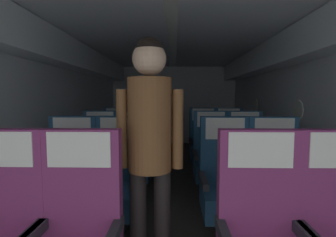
{
  "coord_description": "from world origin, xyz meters",
  "views": [
    {
      "loc": [
        0.03,
        0.17,
        1.24
      ],
      "look_at": [
        -0.06,
        3.59,
        0.94
      ],
      "focal_mm": 26.85,
      "sensor_mm": 36.0,
      "label": 1
    }
  ],
  "objects": [
    {
      "name": "seat_c_left_aisle",
      "position": [
        -0.51,
        3.35,
        0.44
      ],
      "size": [
        0.48,
        0.5,
        1.05
      ],
      "color": "#38383D",
      "rests_on": "ground"
    },
    {
      "name": "seat_b_left_window",
      "position": [
        -0.94,
        2.41,
        0.44
      ],
      "size": [
        0.48,
        0.5,
        1.05
      ],
      "color": "#38383D",
      "rests_on": "ground"
    },
    {
      "name": "seat_b_left_aisle",
      "position": [
        -0.49,
        2.42,
        0.44
      ],
      "size": [
        0.48,
        0.5,
        1.05
      ],
      "color": "#38383D",
      "rests_on": "ground"
    },
    {
      "name": "ground",
      "position": [
        0.0,
        3.42,
        -0.01
      ],
      "size": [
        3.5,
        7.24,
        0.02
      ],
      "primitive_type": "cube",
      "color": "#3D3833"
    },
    {
      "name": "fuselage_shell",
      "position": [
        0.0,
        3.68,
        1.5
      ],
      "size": [
        3.38,
        6.89,
        2.08
      ],
      "color": "silver",
      "rests_on": "ground"
    },
    {
      "name": "flight_attendant",
      "position": [
        -0.13,
        1.77,
        0.99
      ],
      "size": [
        0.43,
        0.28,
        1.61
      ],
      "rotation": [
        0.0,
        0.0,
        3.3
      ],
      "color": "black",
      "rests_on": "ground"
    },
    {
      "name": "seat_d_left_window",
      "position": [
        -0.96,
        4.32,
        0.44
      ],
      "size": [
        0.48,
        0.5,
        1.05
      ],
      "color": "#38383D",
      "rests_on": "ground"
    },
    {
      "name": "seat_c_right_window",
      "position": [
        0.51,
        3.37,
        0.44
      ],
      "size": [
        0.48,
        0.5,
        1.05
      ],
      "color": "#38383D",
      "rests_on": "ground"
    },
    {
      "name": "seat_b_right_aisle",
      "position": [
        0.95,
        2.39,
        0.44
      ],
      "size": [
        0.48,
        0.5,
        1.05
      ],
      "color": "#38383D",
      "rests_on": "ground"
    },
    {
      "name": "seat_d_left_aisle",
      "position": [
        -0.49,
        4.31,
        0.44
      ],
      "size": [
        0.48,
        0.5,
        1.05
      ],
      "color": "#38383D",
      "rests_on": "ground"
    },
    {
      "name": "seat_b_right_window",
      "position": [
        0.5,
        2.41,
        0.44
      ],
      "size": [
        0.48,
        0.5,
        1.05
      ],
      "color": "#38383D",
      "rests_on": "ground"
    },
    {
      "name": "seat_c_right_aisle",
      "position": [
        0.94,
        3.34,
        0.44
      ],
      "size": [
        0.48,
        0.5,
        1.05
      ],
      "color": "#38383D",
      "rests_on": "ground"
    },
    {
      "name": "seat_d_right_window",
      "position": [
        0.51,
        4.31,
        0.44
      ],
      "size": [
        0.48,
        0.5,
        1.05
      ],
      "color": "#38383D",
      "rests_on": "ground"
    },
    {
      "name": "seat_c_left_window",
      "position": [
        -0.95,
        3.35,
        0.44
      ],
      "size": [
        0.48,
        0.5,
        1.05
      ],
      "color": "#38383D",
      "rests_on": "ground"
    },
    {
      "name": "seat_d_right_aisle",
      "position": [
        0.94,
        4.32,
        0.44
      ],
      "size": [
        0.48,
        0.5,
        1.05
      ],
      "color": "#38383D",
      "rests_on": "ground"
    }
  ]
}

